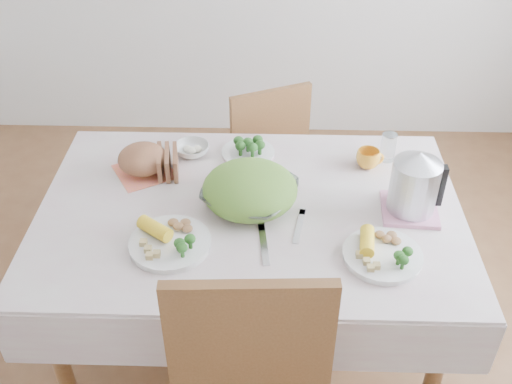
{
  "coord_description": "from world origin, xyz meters",
  "views": [
    {
      "loc": [
        0.07,
        -1.65,
        2.09
      ],
      "look_at": [
        0.02,
        0.02,
        0.82
      ],
      "focal_mm": 42.0,
      "sensor_mm": 36.0,
      "label": 1
    }
  ],
  "objects_px": {
    "chair_far": "(255,150)",
    "dinner_plate_right": "(382,255)",
    "dining_table": "(251,285)",
    "yellow_mug": "(368,159)",
    "dinner_plate_left": "(170,244)",
    "electric_kettle": "(414,183)",
    "salad_bowl": "(250,195)"
  },
  "relations": [
    {
      "from": "salad_bowl",
      "to": "dinner_plate_right",
      "type": "height_order",
      "value": "salad_bowl"
    },
    {
      "from": "yellow_mug",
      "to": "dinner_plate_right",
      "type": "bearing_deg",
      "value": -91.49
    },
    {
      "from": "dinner_plate_right",
      "to": "yellow_mug",
      "type": "distance_m",
      "value": 0.51
    },
    {
      "from": "dining_table",
      "to": "dinner_plate_right",
      "type": "xyz_separation_m",
      "value": [
        0.43,
        -0.24,
        0.4
      ]
    },
    {
      "from": "dinner_plate_left",
      "to": "electric_kettle",
      "type": "height_order",
      "value": "electric_kettle"
    },
    {
      "from": "chair_far",
      "to": "dining_table",
      "type": "bearing_deg",
      "value": 66.27
    },
    {
      "from": "chair_far",
      "to": "dinner_plate_right",
      "type": "relative_size",
      "value": 3.43
    },
    {
      "from": "dinner_plate_left",
      "to": "electric_kettle",
      "type": "distance_m",
      "value": 0.85
    },
    {
      "from": "salad_bowl",
      "to": "dinner_plate_right",
      "type": "relative_size",
      "value": 1.23
    },
    {
      "from": "dinner_plate_left",
      "to": "yellow_mug",
      "type": "distance_m",
      "value": 0.85
    },
    {
      "from": "salad_bowl",
      "to": "dining_table",
      "type": "bearing_deg",
      "value": -86.07
    },
    {
      "from": "salad_bowl",
      "to": "dinner_plate_left",
      "type": "distance_m",
      "value": 0.34
    },
    {
      "from": "chair_far",
      "to": "dinner_plate_right",
      "type": "height_order",
      "value": "chair_far"
    },
    {
      "from": "dinner_plate_right",
      "to": "dinner_plate_left",
      "type": "bearing_deg",
      "value": 176.99
    },
    {
      "from": "yellow_mug",
      "to": "electric_kettle",
      "type": "relative_size",
      "value": 0.4
    },
    {
      "from": "dining_table",
      "to": "dinner_plate_left",
      "type": "height_order",
      "value": "dinner_plate_left"
    },
    {
      "from": "dinner_plate_right",
      "to": "electric_kettle",
      "type": "distance_m",
      "value": 0.3
    },
    {
      "from": "dining_table",
      "to": "yellow_mug",
      "type": "xyz_separation_m",
      "value": [
        0.45,
        0.27,
        0.42
      ]
    },
    {
      "from": "dinner_plate_left",
      "to": "electric_kettle",
      "type": "bearing_deg",
      "value": 14.19
    },
    {
      "from": "chair_far",
      "to": "dinner_plate_left",
      "type": "xyz_separation_m",
      "value": [
        -0.25,
        -1.03,
        0.31
      ]
    },
    {
      "from": "chair_far",
      "to": "dinner_plate_left",
      "type": "relative_size",
      "value": 3.25
    },
    {
      "from": "dining_table",
      "to": "electric_kettle",
      "type": "relative_size",
      "value": 6.08
    },
    {
      "from": "salad_bowl",
      "to": "electric_kettle",
      "type": "xyz_separation_m",
      "value": [
        0.56,
        -0.03,
        0.08
      ]
    },
    {
      "from": "yellow_mug",
      "to": "electric_kettle",
      "type": "xyz_separation_m",
      "value": [
        0.12,
        -0.27,
        0.08
      ]
    },
    {
      "from": "dining_table",
      "to": "dinner_plate_right",
      "type": "bearing_deg",
      "value": -29.19
    },
    {
      "from": "salad_bowl",
      "to": "yellow_mug",
      "type": "relative_size",
      "value": 3.43
    },
    {
      "from": "dinner_plate_left",
      "to": "yellow_mug",
      "type": "height_order",
      "value": "yellow_mug"
    },
    {
      "from": "dinner_plate_left",
      "to": "dinner_plate_right",
      "type": "distance_m",
      "value": 0.69
    },
    {
      "from": "chair_far",
      "to": "electric_kettle",
      "type": "xyz_separation_m",
      "value": [
        0.57,
        -0.83,
        0.42
      ]
    },
    {
      "from": "chair_far",
      "to": "salad_bowl",
      "type": "height_order",
      "value": "chair_far"
    },
    {
      "from": "chair_far",
      "to": "yellow_mug",
      "type": "xyz_separation_m",
      "value": [
        0.45,
        -0.55,
        0.33
      ]
    },
    {
      "from": "chair_far",
      "to": "dinner_plate_right",
      "type": "distance_m",
      "value": 1.2
    }
  ]
}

